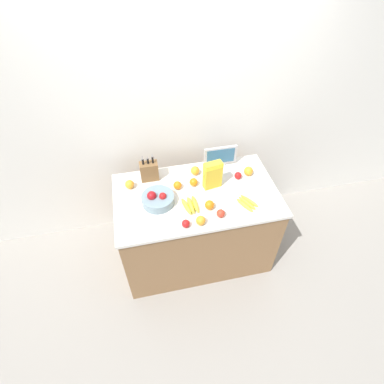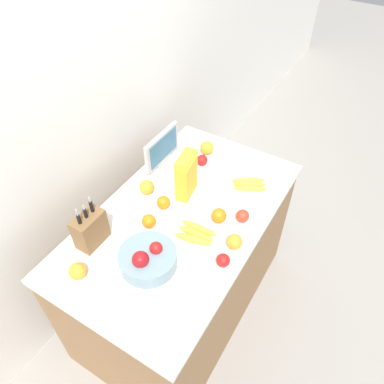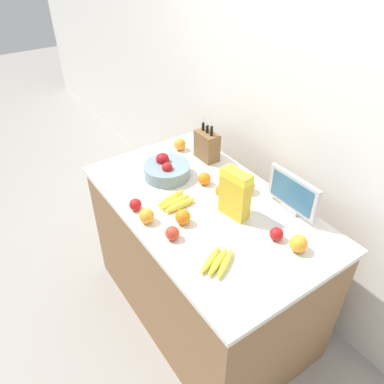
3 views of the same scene
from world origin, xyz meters
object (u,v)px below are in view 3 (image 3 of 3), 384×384
Objects in this scene: orange_mid_right at (299,244)px; orange_front_center at (222,191)px; cereal_box at (235,192)px; orange_front_right at (183,217)px; apple_middle at (276,234)px; orange_near_bowl at (180,144)px; small_monitor at (293,193)px; knife_block at (207,145)px; apple_near_bananas at (135,205)px; fruit_bowl at (167,170)px; orange_mid_left at (204,179)px; banana_bunch_right at (175,202)px; banana_bunch_left at (218,262)px; orange_by_cereal at (247,185)px; orange_front_left at (147,216)px; apple_rear at (172,233)px.

orange_mid_right reaches higher than orange_front_center.
cereal_box reaches higher than orange_mid_right.
cereal_box is at bearing 70.44° from orange_front_right.
apple_middle is at bearing -165.49° from orange_mid_right.
orange_near_bowl is at bearing 160.02° from cereal_box.
small_monitor reaches higher than apple_middle.
apple_near_bananas is at bearing -71.15° from knife_block.
knife_block is 3.76× the size of orange_front_center.
orange_mid_right is at bearing -39.10° from small_monitor.
fruit_bowl is 3.71× the size of orange_mid_left.
orange_near_bowl is at bearing 144.78° from banana_bunch_right.
orange_mid_right is 0.69m from orange_mid_left.
apple_near_bananas is at bearing -167.60° from banana_bunch_left.
knife_block is 0.82m from apple_middle.
orange_front_right reaches higher than orange_front_center.
banana_bunch_right is at bearing -35.22° from orange_near_bowl.
small_monitor is 4.23× the size of orange_mid_left.
cereal_box is 0.53m from apple_near_bananas.
fruit_bowl is 3.75× the size of orange_front_center.
fruit_bowl is 0.45m from orange_front_right.
banana_bunch_left is 3.28× the size of apple_near_bananas.
apple_middle is at bearing -5.05° from orange_near_bowl.
orange_near_bowl is 0.97× the size of orange_by_cereal.
orange_near_bowl is 0.62m from orange_by_cereal.
apple_near_bananas is 0.48m from orange_front_center.
orange_front_center is (0.08, 0.26, 0.02)m from banana_bunch_right.
orange_near_bowl is at bearing -156.67° from knife_block.
orange_near_bowl is at bearing 171.05° from orange_front_center.
apple_middle is at bearing 11.01° from fruit_bowl.
apple_near_bananas is 0.68m from orange_near_bowl.
fruit_bowl is at bearing -168.54° from orange_mid_right.
orange_by_cereal is at bearing 38.45° from orange_mid_left.
orange_front_right is at bearing 52.70° from orange_front_left.
orange_mid_right is at bearing 24.84° from banana_bunch_right.
orange_by_cereal is at bearing 36.74° from fruit_bowl.
apple_near_bananas is at bearing -112.56° from banana_bunch_right.
apple_rear is at bearing -35.51° from banana_bunch_right.
fruit_bowl reaches higher than banana_bunch_left.
cereal_box is 0.53m from fruit_bowl.
banana_bunch_right is 2.45× the size of orange_mid_right.
knife_block reaches higher than banana_bunch_right.
orange_by_cereal is 1.12× the size of orange_mid_left.
banana_bunch_left is at bearing -95.03° from apple_middle.
knife_block is 3.25× the size of orange_mid_right.
knife_block is 0.43m from orange_by_cereal.
fruit_bowl reaches higher than orange_near_bowl.
fruit_bowl reaches higher than orange_front_center.
orange_mid_right is (1.11, -0.06, 0.00)m from orange_near_bowl.
apple_rear reaches higher than apple_near_bananas.
cereal_box is at bearing 11.09° from fruit_bowl.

